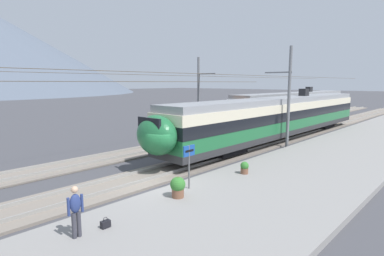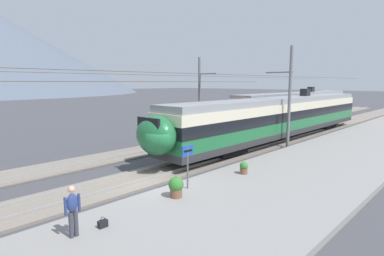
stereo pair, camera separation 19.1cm
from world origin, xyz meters
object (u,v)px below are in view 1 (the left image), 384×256
object	(u,v)px
catenary_mast_mid	(287,96)
train_near_platform	(280,116)
potted_plant_platform_edge	(245,167)
train_far_track	(294,105)
platform_sign	(189,157)
potted_plant_by_shelter	(178,186)
handbag_beside_passenger	(106,224)
catenary_mast_far_side	(200,95)
passenger_walking	(76,209)

from	to	relation	value
catenary_mast_mid	train_near_platform	bearing A→B (deg)	36.85
train_near_platform	potted_plant_platform_edge	size ratio (longest dim) A/B	45.00
train_near_platform	train_far_track	distance (m)	14.96
platform_sign	potted_plant_by_shelter	size ratio (longest dim) A/B	2.27
handbag_beside_passenger	potted_plant_platform_edge	bearing A→B (deg)	0.53
catenary_mast_mid	handbag_beside_passenger	world-z (taller)	catenary_mast_mid
catenary_mast_far_side	potted_plant_by_shelter	world-z (taller)	catenary_mast_far_side
train_near_platform	platform_sign	xyz separation A→B (m)	(-15.05, -3.38, -0.45)
train_far_track	handbag_beside_passenger	size ratio (longest dim) A/B	75.35
catenary_mast_far_side	passenger_walking	distance (m)	21.22
catenary_mast_far_side	platform_sign	xyz separation A→B (m)	(-12.26, -10.39, -2.21)
handbag_beside_passenger	potted_plant_platform_edge	size ratio (longest dim) A/B	0.57
train_near_platform	platform_sign	size ratio (longest dim) A/B	14.61
platform_sign	potted_plant_by_shelter	xyz separation A→B (m)	(-1.12, -0.42, -1.00)
potted_plant_by_shelter	potted_plant_platform_edge	bearing A→B (deg)	-1.72
handbag_beside_passenger	passenger_walking	bearing A→B (deg)	174.89
platform_sign	passenger_walking	xyz separation A→B (m)	(-5.71, -0.55, -0.56)
potted_plant_platform_edge	potted_plant_by_shelter	world-z (taller)	potted_plant_by_shelter
catenary_mast_mid	potted_plant_platform_edge	bearing A→B (deg)	-166.69
catenary_mast_far_side	potted_plant_by_shelter	distance (m)	17.50
platform_sign	handbag_beside_passenger	world-z (taller)	platform_sign
catenary_mast_mid	potted_plant_by_shelter	bearing A→B (deg)	-171.89
train_near_platform	catenary_mast_mid	distance (m)	3.61
train_near_platform	handbag_beside_passenger	bearing A→B (deg)	-168.53
potted_plant_by_shelter	catenary_mast_far_side	bearing A→B (deg)	38.94
handbag_beside_passenger	potted_plant_platform_edge	distance (m)	8.47
platform_sign	passenger_walking	distance (m)	5.76
train_far_track	catenary_mast_far_side	world-z (taller)	catenary_mast_far_side
train_far_track	catenary_mast_far_side	size ratio (longest dim) A/B	0.60
platform_sign	handbag_beside_passenger	xyz separation A→B (m)	(-4.74, -0.64, -1.37)
handbag_beside_passenger	potted_plant_platform_edge	xyz separation A→B (m)	(8.47, 0.08, 0.23)
catenary_mast_mid	platform_sign	world-z (taller)	catenary_mast_mid
catenary_mast_mid	potted_plant_by_shelter	xyz separation A→B (m)	(-13.72, -1.95, -3.36)
platform_sign	catenary_mast_mid	bearing A→B (deg)	6.96
train_far_track	potted_plant_platform_edge	distance (m)	26.99
catenary_mast_far_side	catenary_mast_mid	bearing A→B (deg)	-87.77
catenary_mast_far_side	platform_sign	distance (m)	16.22
train_near_platform	platform_sign	distance (m)	15.43
handbag_beside_passenger	catenary_mast_mid	bearing A→B (deg)	7.16
platform_sign	passenger_walking	world-z (taller)	platform_sign
catenary_mast_far_side	potted_plant_platform_edge	distance (m)	14.28
passenger_walking	potted_plant_platform_edge	bearing A→B (deg)	-0.05
train_near_platform	potted_plant_platform_edge	xyz separation A→B (m)	(-11.33, -3.94, -1.59)
train_near_platform	platform_sign	bearing A→B (deg)	-167.36
catenary_mast_mid	potted_plant_platform_edge	world-z (taller)	catenary_mast_mid
catenary_mast_mid	platform_sign	distance (m)	12.91
train_far_track	catenary_mast_mid	bearing A→B (deg)	-156.75
potted_plant_platform_edge	train_far_track	bearing A→B (deg)	19.90
catenary_mast_mid	catenary_mast_far_side	bearing A→B (deg)	92.23
train_near_platform	train_far_track	world-z (taller)	same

